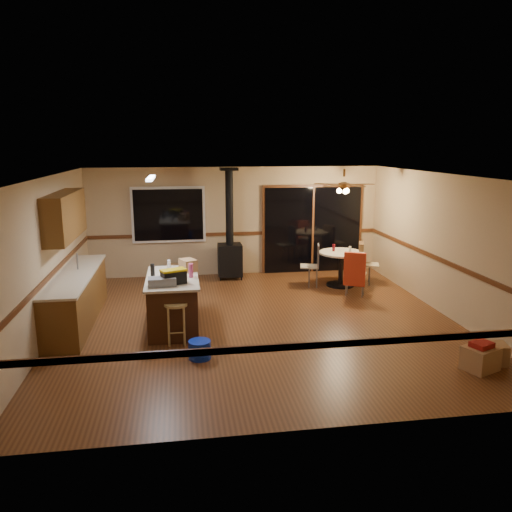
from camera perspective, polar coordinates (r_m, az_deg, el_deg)
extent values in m
plane|color=brown|center=(9.03, 0.29, -7.55)|extent=(7.00, 7.00, 0.00)
plane|color=silver|center=(8.49, 0.31, 9.15)|extent=(7.00, 7.00, 0.00)
plane|color=tan|center=(12.08, -2.31, 3.98)|extent=(7.00, 0.00, 7.00)
plane|color=tan|center=(5.37, 6.21, -7.24)|extent=(7.00, 0.00, 7.00)
plane|color=tan|center=(8.84, -22.73, -0.23)|extent=(0.00, 7.00, 7.00)
plane|color=tan|center=(9.83, 20.88, 1.15)|extent=(0.00, 7.00, 7.00)
cube|color=black|center=(11.93, -9.97, 4.66)|extent=(1.72, 0.10, 1.32)
cube|color=black|center=(12.43, 6.48, 2.99)|extent=(2.52, 0.10, 2.10)
cube|color=brown|center=(9.46, -19.80, -4.64)|extent=(0.60, 3.00, 0.86)
cube|color=beige|center=(9.34, -20.01, -2.00)|extent=(0.64, 3.04, 0.04)
cube|color=brown|center=(9.37, -21.00, 4.33)|extent=(0.35, 2.00, 0.80)
cube|color=#381D0E|center=(8.79, -9.45, -5.33)|extent=(0.80, 1.60, 0.86)
cube|color=beige|center=(8.67, -9.55, -2.50)|extent=(0.88, 1.68, 0.04)
cube|color=black|center=(11.78, -2.99, -0.44)|extent=(0.55, 0.50, 0.75)
cylinder|color=black|center=(11.56, -3.06, 5.66)|extent=(0.18, 0.18, 1.77)
cylinder|color=brown|center=(11.04, 10.02, 7.95)|extent=(0.24, 0.24, 0.10)
cylinder|color=brown|center=(11.03, 10.07, 9.34)|extent=(0.05, 0.05, 0.16)
sphere|color=#FFD88C|center=(11.05, 10.00, 7.33)|extent=(0.16, 0.16, 0.16)
cube|color=white|center=(8.70, -11.94, 8.70)|extent=(0.10, 1.20, 0.04)
cube|color=slate|center=(8.13, -10.68, -2.91)|extent=(0.46, 0.27, 0.14)
cube|color=black|center=(8.21, -9.40, -2.44)|extent=(0.43, 0.33, 0.21)
cube|color=gold|center=(8.18, -9.43, -1.61)|extent=(0.45, 0.35, 0.03)
cube|color=#9D7046|center=(9.01, -7.77, -1.03)|extent=(0.34, 0.38, 0.21)
cylinder|color=black|center=(8.60, -11.73, -1.72)|extent=(0.09, 0.09, 0.25)
cylinder|color=#D84C8C|center=(8.56, -7.45, -1.65)|extent=(0.08, 0.08, 0.24)
cylinder|color=white|center=(9.15, -9.91, -1.00)|extent=(0.07, 0.07, 0.18)
cylinder|color=tan|center=(8.10, -9.08, -7.61)|extent=(0.39, 0.39, 0.67)
cylinder|color=#0C28B4|center=(7.58, -6.46, -10.59)|extent=(0.40, 0.40, 0.28)
cylinder|color=black|center=(11.44, 9.59, -3.25)|extent=(0.62, 0.62, 0.04)
cylinder|color=black|center=(11.34, 9.66, -1.46)|extent=(0.10, 0.10, 0.70)
cylinder|color=beige|center=(11.26, 9.73, 0.37)|extent=(1.00, 1.00, 0.04)
cylinder|color=#590C14|center=(11.29, 8.87, 0.96)|extent=(0.07, 0.07, 0.16)
cylinder|color=beige|center=(11.25, 10.70, 0.78)|extent=(0.07, 0.07, 0.13)
cube|color=tan|center=(11.22, 6.12, -1.18)|extent=(0.48, 0.48, 0.03)
cube|color=slate|center=(11.17, 7.12, 0.05)|extent=(0.13, 0.40, 0.50)
cube|color=tan|center=(10.72, 11.35, -2.02)|extent=(0.54, 0.54, 0.03)
cube|color=slate|center=(10.48, 11.25, -0.95)|extent=(0.37, 0.22, 0.50)
cube|color=#AA2A13|center=(10.48, 11.21, -1.50)|extent=(0.43, 0.30, 0.70)
cube|color=tan|center=(11.61, 12.88, -0.96)|extent=(0.51, 0.51, 0.03)
cube|color=slate|center=(11.55, 12.00, 0.28)|extent=(0.16, 0.39, 0.50)
cube|color=#53391F|center=(11.57, 11.88, -0.20)|extent=(0.24, 0.45, 0.70)
cube|color=#9D7046|center=(11.84, -9.07, -1.85)|extent=(0.51, 0.43, 0.37)
cube|color=#9D7046|center=(7.85, 24.25, -10.61)|extent=(0.55, 0.51, 0.34)
cube|color=#9D7046|center=(8.15, 25.42, -10.00)|extent=(0.44, 0.41, 0.30)
cube|color=maroon|center=(7.77, 24.39, -9.21)|extent=(0.35, 0.32, 0.07)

